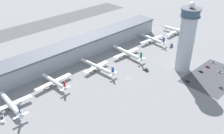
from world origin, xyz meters
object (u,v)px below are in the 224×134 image
airplane_gate_charlie (97,67)px  car_white_wagon (207,67)px  service_truck_catering (171,46)px  service_truck_water (8,105)px  control_tower (186,39)px  airplane_gate_echo (152,39)px  car_green_van (201,71)px  airplane_gate_delta (127,53)px  car_grey_coupe (213,63)px  car_yellow_taxi (221,88)px  airplane_gate_foxtrot (177,30)px  service_truck_baggage (2,119)px  car_red_hatchback (187,81)px  car_navy_sedan (220,72)px  airplane_gate_alpha (11,104)px  service_truck_fuel (146,70)px  airplane_gate_bravo (54,82)px

airplane_gate_charlie → car_white_wagon: bearing=-40.8°
service_truck_catering → service_truck_water: service_truck_catering is taller
control_tower → airplane_gate_charlie: bearing=137.6°
airplane_gate_echo → car_green_van: 82.15m
airplane_gate_delta → airplane_gate_echo: (49.94, 4.13, 0.23)m
car_grey_coupe → car_yellow_taxi: car_yellow_taxi is taller
car_green_van → control_tower: bearing=118.8°
airplane_gate_foxtrot → car_grey_coupe: (-41.16, -73.30, -4.11)m
service_truck_baggage → car_red_hatchback: bearing=-24.7°
car_grey_coupe → car_white_wagon: 13.00m
airplane_gate_foxtrot → car_navy_sedan: (-55.00, -87.19, -4.13)m
airplane_gate_alpha → service_truck_baggage: bearing=-145.4°
control_tower → service_truck_baggage: bearing=162.6°
service_truck_catering → car_navy_sedan: bearing=-103.2°
service_truck_fuel → control_tower: bearing=-39.4°
airplane_gate_bravo → airplane_gate_charlie: airplane_gate_bravo is taller
control_tower → airplane_gate_echo: control_tower is taller
airplane_gate_alpha → service_truck_water: (-0.82, 5.23, -3.62)m
airplane_gate_foxtrot → car_green_van: 100.02m
car_red_hatchback → service_truck_catering: bearing=45.6°
airplane_gate_foxtrot → car_white_wagon: bearing=-126.4°
service_truck_fuel → car_navy_sedan: (50.19, -53.44, -0.41)m
airplane_gate_foxtrot → car_navy_sedan: bearing=-122.2°
airplane_gate_delta → service_truck_catering: (56.71, -20.04, -3.01)m
car_grey_coupe → service_truck_water: bearing=157.1°
service_truck_catering → car_white_wagon: (-15.19, -54.81, -0.48)m
airplane_gate_charlie → airplane_gate_foxtrot: bearing=-0.3°
service_truck_water → car_grey_coupe: size_ratio=1.77×
service_truck_baggage → car_grey_coupe: (198.68, -67.15, -0.41)m
airplane_gate_bravo → service_truck_baggage: (-53.57, -12.74, -3.30)m
airplane_gate_alpha → car_white_wagon: airplane_gate_alpha is taller
control_tower → car_yellow_taxi: control_tower is taller
airplane_gate_alpha → service_truck_water: bearing=98.9°
service_truck_water → airplane_gate_alpha: bearing=-81.1°
airplane_gate_echo → service_truck_water: airplane_gate_echo is taller
service_truck_baggage → car_yellow_taxi: 185.13m
car_green_van → airplane_gate_foxtrot: bearing=47.4°
service_truck_catering → car_grey_coupe: bearing=-92.3°
service_truck_catering → car_white_wagon: bearing=-105.5°
service_truck_catering → service_truck_baggage: bearing=176.4°
service_truck_baggage → car_green_van: bearing=-21.4°
control_tower → service_truck_water: bearing=157.4°
service_truck_fuel → car_yellow_taxi: 71.23m
service_truck_baggage → car_grey_coupe: bearing=-18.7°
airplane_gate_bravo → car_white_wagon: size_ratio=8.07×
airplane_gate_charlie → car_green_van: airplane_gate_charlie is taller
airplane_gate_alpha → airplane_gate_charlie: (88.99, -0.57, -0.61)m
airplane_gate_echo → service_truck_water: (-184.14, 0.97, -3.25)m
airplane_gate_alpha → car_red_hatchback: airplane_gate_alpha is taller
airplane_gate_charlie → car_red_hatchback: 88.23m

